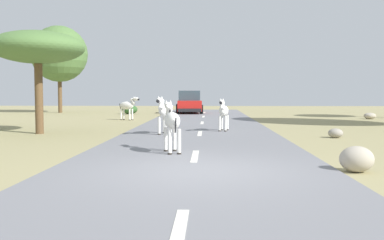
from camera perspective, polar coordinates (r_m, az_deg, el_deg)
The scene contains 14 objects.
ground_plane at distance 8.90m, azimuth 0.88°, elevation -6.95°, with size 90.00×90.00×0.00m, color #998E60.
road at distance 8.90m, azimuth -0.01°, elevation -6.79°, with size 6.00×64.00×0.05m, color slate.
lane_markings at distance 7.92m, azimuth -0.29°, elevation -7.89°, with size 0.16×56.00×0.01m.
zebra_0 at distance 17.97m, azimuth 4.15°, elevation 1.15°, with size 0.53×1.44×1.37m.
zebra_1 at distance 16.51m, azimuth -3.66°, elevation 1.15°, with size 0.58×1.55×1.47m.
zebra_2 at distance 11.47m, azimuth -2.69°, elevation -0.16°, with size 0.63×1.44×1.39m.
zebra_3 at distance 26.12m, azimuth -8.44°, elevation 1.86°, with size 1.40×0.92×1.43m.
car_0 at distance 33.90m, azimuth -0.38°, elevation 2.28°, with size 2.23×4.44×1.74m.
tree_1 at distance 18.34m, azimuth -19.58°, elevation 8.88°, with size 3.65×3.65×4.06m.
tree_4 at distance 37.17m, azimuth -17.03°, elevation 8.28°, with size 4.54×4.54×7.04m.
bush_0 at distance 33.50m, azimuth -8.16°, elevation 1.38°, with size 1.17×1.05×0.70m, color #2D5628.
rock_0 at distance 16.53m, azimuth 18.32°, elevation -1.65°, with size 0.53×0.49×0.34m, color gray.
rock_1 at distance 9.55m, azimuth 20.80°, elevation -4.83°, with size 0.70×0.61×0.54m, color #A89E8C.
rock_2 at distance 29.08m, azimuth 22.31°, elevation 0.51°, with size 0.74×0.61×0.39m, color #A89E8C.
Camera 1 is at (0.20, -8.75, 1.63)m, focal length 40.63 mm.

